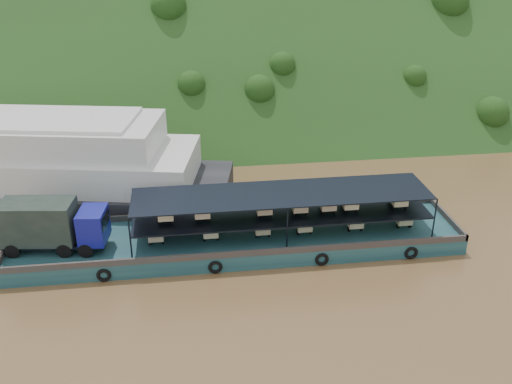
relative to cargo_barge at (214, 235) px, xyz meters
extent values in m
plane|color=brown|center=(5.73, 0.37, -1.29)|extent=(160.00, 160.00, 0.00)
cube|color=#1E3915|center=(5.73, 36.37, -1.29)|extent=(140.00, 39.60, 39.60)
cube|color=#123541|center=(1.81, 0.08, -0.69)|extent=(35.00, 7.00, 1.20)
cube|color=#592D19|center=(1.81, 3.48, 0.16)|extent=(35.00, 0.20, 0.50)
cube|color=#592D19|center=(1.81, -3.32, 0.16)|extent=(35.00, 0.20, 0.50)
cube|color=#592D19|center=(19.21, 0.08, 0.16)|extent=(0.20, 7.00, 0.50)
cube|color=#592D19|center=(-15.59, 0.08, 0.16)|extent=(0.20, 7.00, 0.50)
torus|color=black|center=(-8.19, -3.47, -0.74)|extent=(1.06, 0.26, 1.06)
torus|color=black|center=(-0.19, -3.47, -0.74)|extent=(1.06, 0.26, 1.06)
torus|color=black|center=(7.81, -3.47, -0.74)|extent=(1.06, 0.26, 1.06)
torus|color=black|center=(14.81, -3.47, -0.74)|extent=(1.06, 0.26, 1.06)
cylinder|color=black|center=(-14.81, -1.17, 0.47)|extent=(1.15, 0.52, 1.11)
cylinder|color=black|center=(-14.53, 1.15, 0.47)|extent=(1.15, 0.52, 1.11)
cylinder|color=black|center=(-11.07, -1.62, 0.47)|extent=(1.15, 0.52, 1.11)
cylinder|color=black|center=(-10.79, 0.69, 0.47)|extent=(1.15, 0.52, 1.11)
cylinder|color=black|center=(-9.53, -1.81, 0.47)|extent=(1.15, 0.52, 1.11)
cylinder|color=black|center=(-9.24, 0.50, 0.47)|extent=(1.15, 0.52, 1.11)
cube|color=black|center=(-11.81, -0.36, 0.63)|extent=(7.79, 3.34, 0.22)
cube|color=navy|center=(-8.94, -0.71, 1.91)|extent=(2.20, 2.87, 2.44)
cube|color=black|center=(-8.01, -0.82, 2.35)|extent=(0.33, 2.21, 1.00)
cube|color=black|center=(-12.91, -0.23, 2.24)|extent=(5.61, 3.29, 3.11)
cube|color=black|center=(5.31, 0.08, 1.57)|extent=(23.00, 5.00, 0.12)
cube|color=black|center=(5.31, 0.08, 3.21)|extent=(23.00, 5.00, 0.08)
cylinder|color=black|center=(-6.19, -2.42, 1.56)|extent=(0.12, 0.12, 3.30)
cylinder|color=black|center=(-6.19, 2.58, 1.56)|extent=(0.12, 0.12, 3.30)
cylinder|color=black|center=(5.31, -2.42, 1.56)|extent=(0.12, 0.12, 3.30)
cylinder|color=black|center=(5.31, 2.58, 1.56)|extent=(0.12, 0.12, 3.30)
cylinder|color=black|center=(16.81, -2.42, 1.56)|extent=(0.12, 0.12, 3.30)
cylinder|color=black|center=(16.81, 2.58, 1.56)|extent=(0.12, 0.12, 3.30)
cylinder|color=black|center=(-4.47, 1.13, 0.17)|extent=(0.12, 0.52, 0.52)
cylinder|color=black|center=(-4.97, -0.67, 0.17)|extent=(0.14, 0.52, 0.52)
cylinder|color=black|center=(-3.97, -0.67, 0.17)|extent=(0.14, 0.52, 0.52)
cube|color=beige|center=(-4.47, -0.32, 0.51)|extent=(1.15, 1.50, 0.44)
cube|color=red|center=(-4.47, 0.83, 0.69)|extent=(0.55, 0.80, 0.80)
cube|color=red|center=(-4.47, 0.63, 1.19)|extent=(0.50, 0.10, 0.10)
cylinder|color=black|center=(-0.32, 1.13, 0.17)|extent=(0.12, 0.52, 0.52)
cylinder|color=black|center=(-0.82, -0.67, 0.17)|extent=(0.14, 0.52, 0.52)
cylinder|color=black|center=(0.18, -0.67, 0.17)|extent=(0.14, 0.52, 0.52)
cube|color=beige|center=(-0.32, -0.32, 0.51)|extent=(1.15, 1.50, 0.44)
cube|color=red|center=(-0.32, 0.83, 0.69)|extent=(0.55, 0.80, 0.80)
cube|color=red|center=(-0.32, 0.63, 1.19)|extent=(0.50, 0.10, 0.10)
cylinder|color=black|center=(3.71, 1.13, 0.17)|extent=(0.12, 0.52, 0.52)
cylinder|color=black|center=(3.21, -0.67, 0.17)|extent=(0.14, 0.52, 0.52)
cylinder|color=black|center=(4.21, -0.67, 0.17)|extent=(0.14, 0.52, 0.52)
cube|color=tan|center=(3.71, -0.32, 0.51)|extent=(1.15, 1.50, 0.44)
cube|color=red|center=(3.71, 0.83, 0.69)|extent=(0.55, 0.80, 0.80)
cube|color=red|center=(3.71, 0.63, 1.19)|extent=(0.50, 0.10, 0.10)
cylinder|color=black|center=(7.02, 1.13, 0.17)|extent=(0.12, 0.52, 0.52)
cylinder|color=black|center=(6.52, -0.67, 0.17)|extent=(0.14, 0.52, 0.52)
cylinder|color=black|center=(7.52, -0.67, 0.17)|extent=(0.14, 0.52, 0.52)
cube|color=#C9BF8E|center=(7.02, -0.32, 0.51)|extent=(1.15, 1.50, 0.44)
cube|color=#B3250B|center=(7.02, 0.83, 0.69)|extent=(0.55, 0.80, 0.80)
cube|color=#B3250B|center=(7.02, 0.63, 1.19)|extent=(0.50, 0.10, 0.10)
cylinder|color=black|center=(11.14, 1.13, 0.17)|extent=(0.12, 0.52, 0.52)
cylinder|color=black|center=(10.64, -0.67, 0.17)|extent=(0.14, 0.52, 0.52)
cylinder|color=black|center=(11.64, -0.67, 0.17)|extent=(0.14, 0.52, 0.52)
cube|color=beige|center=(11.14, -0.32, 0.51)|extent=(1.15, 1.50, 0.44)
cube|color=#B02B0B|center=(11.14, 0.83, 0.69)|extent=(0.55, 0.80, 0.80)
cube|color=#B02B0B|center=(11.14, 0.63, 1.19)|extent=(0.50, 0.10, 0.10)
cylinder|color=black|center=(15.17, 1.13, 0.17)|extent=(0.12, 0.52, 0.52)
cylinder|color=black|center=(14.67, -0.67, 0.17)|extent=(0.14, 0.52, 0.52)
cylinder|color=black|center=(15.67, -0.67, 0.17)|extent=(0.14, 0.52, 0.52)
cube|color=#C4BE8A|center=(15.17, -0.32, 0.51)|extent=(1.15, 1.50, 0.44)
cube|color=#AA0D0B|center=(15.17, 0.83, 0.69)|extent=(0.55, 0.80, 0.80)
cube|color=#AA0D0B|center=(15.17, 0.63, 1.19)|extent=(0.50, 0.10, 0.10)
cylinder|color=black|center=(-3.62, 1.13, 1.89)|extent=(0.12, 0.52, 0.52)
cylinder|color=black|center=(-4.12, -0.67, 1.89)|extent=(0.14, 0.52, 0.52)
cylinder|color=black|center=(-3.12, -0.67, 1.89)|extent=(0.14, 0.52, 0.52)
cube|color=beige|center=(-3.62, -0.32, 2.23)|extent=(1.15, 1.50, 0.44)
cube|color=#B70C17|center=(-3.62, 0.83, 2.41)|extent=(0.55, 0.80, 0.80)
cube|color=#B70C17|center=(-3.62, 0.63, 2.91)|extent=(0.50, 0.10, 0.10)
cylinder|color=black|center=(-0.89, 1.13, 1.89)|extent=(0.12, 0.52, 0.52)
cylinder|color=black|center=(-1.39, -0.67, 1.89)|extent=(0.14, 0.52, 0.52)
cylinder|color=black|center=(-0.39, -0.67, 1.89)|extent=(0.14, 0.52, 0.52)
cube|color=beige|center=(-0.89, -0.32, 2.23)|extent=(1.15, 1.50, 0.44)
cube|color=beige|center=(-0.89, 0.83, 2.41)|extent=(0.55, 0.80, 0.80)
cube|color=beige|center=(-0.89, 0.63, 2.91)|extent=(0.50, 0.10, 0.10)
cylinder|color=black|center=(3.84, 1.13, 1.89)|extent=(0.12, 0.52, 0.52)
cylinder|color=black|center=(3.34, -0.67, 1.89)|extent=(0.14, 0.52, 0.52)
cylinder|color=black|center=(4.34, -0.67, 1.89)|extent=(0.14, 0.52, 0.52)
cube|color=tan|center=(3.84, -0.32, 2.23)|extent=(1.15, 1.50, 0.44)
cube|color=red|center=(3.84, 0.83, 2.41)|extent=(0.55, 0.80, 0.80)
cube|color=red|center=(3.84, 0.63, 2.91)|extent=(0.50, 0.10, 0.10)
cylinder|color=black|center=(6.61, 1.13, 1.89)|extent=(0.12, 0.52, 0.52)
cylinder|color=black|center=(6.11, -0.67, 1.89)|extent=(0.14, 0.52, 0.52)
cylinder|color=black|center=(7.11, -0.67, 1.89)|extent=(0.14, 0.52, 0.52)
cube|color=#C1AE88|center=(6.61, -0.32, 2.23)|extent=(1.15, 1.50, 0.44)
cube|color=beige|center=(6.61, 0.83, 2.41)|extent=(0.55, 0.80, 0.80)
cube|color=beige|center=(6.61, 0.63, 2.91)|extent=(0.50, 0.10, 0.10)
cylinder|color=black|center=(10.62, 1.13, 1.89)|extent=(0.12, 0.52, 0.52)
cylinder|color=black|center=(10.12, -0.67, 1.89)|extent=(0.14, 0.52, 0.52)
cylinder|color=black|center=(11.12, -0.67, 1.89)|extent=(0.14, 0.52, 0.52)
cube|color=beige|center=(10.62, -0.32, 2.23)|extent=(1.15, 1.50, 0.44)
cube|color=#B00B17|center=(10.62, 0.83, 2.41)|extent=(0.55, 0.80, 0.80)
cube|color=#B00B17|center=(10.62, 0.63, 2.91)|extent=(0.50, 0.10, 0.10)
cylinder|color=black|center=(14.60, 1.13, 1.89)|extent=(0.12, 0.52, 0.52)
cylinder|color=black|center=(14.10, -0.67, 1.89)|extent=(0.14, 0.52, 0.52)
cylinder|color=black|center=(15.10, -0.67, 1.89)|extent=(0.14, 0.52, 0.52)
cube|color=beige|center=(14.60, -0.32, 2.23)|extent=(1.15, 1.50, 0.44)
cube|color=beige|center=(14.60, 0.83, 2.41)|extent=(0.55, 0.80, 0.80)
cube|color=beige|center=(14.60, 0.63, 2.91)|extent=(0.50, 0.10, 0.10)
cylinder|color=black|center=(8.84, 1.13, 1.89)|extent=(0.12, 0.52, 0.52)
cylinder|color=black|center=(8.34, -0.67, 1.89)|extent=(0.14, 0.52, 0.52)
cylinder|color=black|center=(9.34, -0.67, 1.89)|extent=(0.14, 0.52, 0.52)
cube|color=#C1AE88|center=(8.84, -0.32, 2.23)|extent=(1.15, 1.50, 0.44)
cube|color=beige|center=(8.84, 0.83, 2.41)|extent=(0.55, 0.80, 0.80)
cube|color=beige|center=(8.84, 0.63, 2.91)|extent=(0.50, 0.10, 0.10)
cube|color=black|center=(-18.13, 11.22, -0.08)|extent=(41.59, 17.70, 2.42)
cube|color=silver|center=(-18.13, 11.22, 2.55)|extent=(35.45, 15.54, 2.83)
camera|label=1|loc=(-1.93, -38.92, 22.12)|focal=40.00mm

